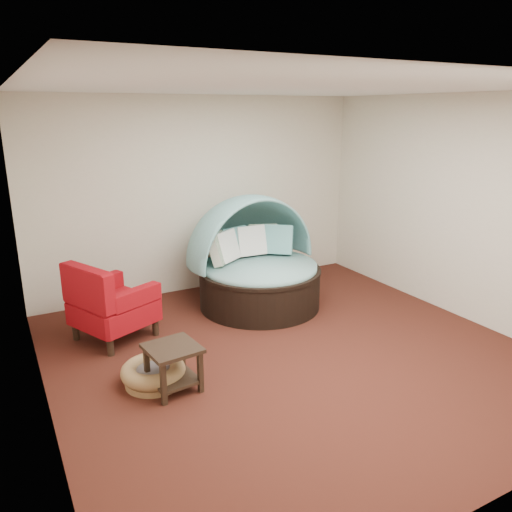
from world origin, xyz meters
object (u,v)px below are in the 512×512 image
red_armchair (109,304)px  side_table (173,362)px  canopy_daybed (255,255)px  pet_basket (153,373)px

red_armchair → side_table: size_ratio=2.06×
canopy_daybed → red_armchair: canopy_daybed is taller
canopy_daybed → pet_basket: size_ratio=2.94×
canopy_daybed → red_armchair: 2.05m
canopy_daybed → pet_basket: 2.42m
pet_basket → side_table: 0.30m
pet_basket → red_armchair: 1.25m
pet_basket → canopy_daybed: bearing=36.4°
canopy_daybed → side_table: canopy_daybed is taller
canopy_daybed → side_table: size_ratio=3.60×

